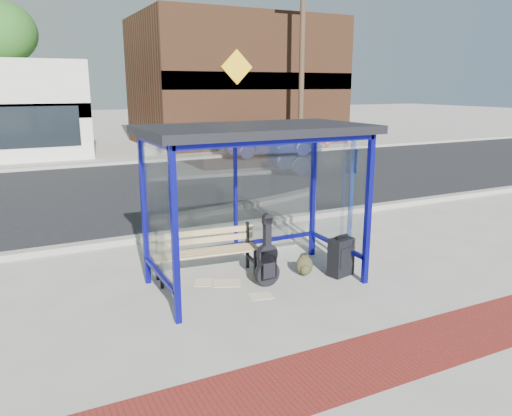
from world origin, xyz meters
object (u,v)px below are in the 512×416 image
suitcase (341,257)px  parked_car (270,139)px  guitar_bag (267,261)px  backpack (305,266)px  bench (206,249)px  fire_hydrant (327,140)px

suitcase → parked_car: (5.62, 12.92, 0.40)m
guitar_bag → backpack: 0.78m
suitcase → parked_car: size_ratio=0.16×
bench → suitcase: bearing=-20.1°
guitar_bag → parked_car: size_ratio=0.25×
bench → parked_car: size_ratio=0.40×
parked_car → backpack: bearing=159.2°
parked_car → fire_hydrant: parked_car is taller
guitar_bag → fire_hydrant: guitar_bag is taller
guitar_bag → backpack: bearing=5.4°
guitar_bag → parked_car: parked_car is taller
suitcase → backpack: size_ratio=2.07×
guitar_bag → backpack: (0.74, 0.10, -0.24)m
backpack → fire_hydrant: size_ratio=0.42×
bench → suitcase: size_ratio=2.54×
bench → backpack: size_ratio=5.25×
guitar_bag → backpack: size_ratio=3.27×
fire_hydrant → parked_car: bearing=-164.1°
suitcase → fire_hydrant: bearing=43.0°
bench → fire_hydrant: 17.24m
fire_hydrant → backpack: bearing=-125.7°
fire_hydrant → bench: bearing=-130.9°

